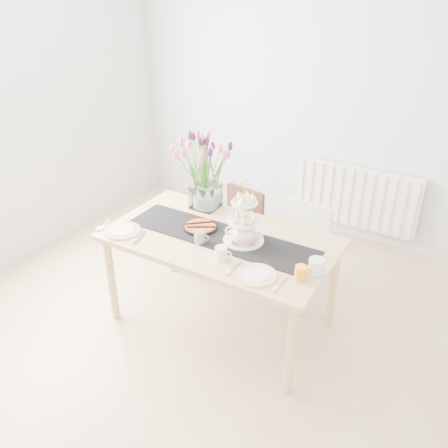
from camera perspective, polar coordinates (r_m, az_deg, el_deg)
The scene contains 16 objects.
room_shell at distance 2.78m, azimuth -5.68°, elevation 4.73°, with size 4.50×4.50×4.50m.
radiator at distance 4.77m, azimuth 15.56°, elevation 3.14°, with size 1.20×0.08×0.60m, color white.
dining_table at distance 3.36m, azimuth -0.40°, elevation -2.69°, with size 1.60×0.90×0.75m.
chair_brown at distance 4.10m, azimuth 1.68°, elevation -0.29°, with size 0.45×0.45×0.76m.
chair_white at distance 3.86m, azimuth 9.16°, elevation -2.45°, with size 0.44×0.44×0.79m.
table_runner at distance 3.32m, azimuth -0.41°, elevation -1.50°, with size 1.40×0.35×0.01m, color black.
tulip_vase at distance 3.58m, azimuth -2.30°, elevation 7.65°, with size 0.71×0.71×0.61m.
cake_stand at distance 3.21m, azimuth 2.39°, elevation -0.33°, with size 0.28×0.28×0.41m.
teapot at distance 3.18m, azimuth 2.43°, elevation -1.34°, with size 0.27×0.22×0.17m, color white, non-canonical shape.
cream_jug at distance 2.97m, azimuth 11.04°, elevation -5.03°, with size 0.10×0.10×0.10m, color silver.
tart_tin at distance 3.41m, azimuth -2.87°, elevation -0.40°, with size 0.25×0.25×0.03m.
mug_grey at distance 3.23m, azimuth -2.94°, elevation -1.59°, with size 0.07×0.07×0.09m, color gray.
mug_white at distance 3.04m, azimuth -0.34°, elevation -3.55°, with size 0.08×0.08×0.10m, color white.
mug_orange at distance 2.90m, azimuth 9.24°, elevation -5.86°, with size 0.08×0.08×0.09m, color orange.
plate_left at distance 3.46m, azimuth -12.16°, elevation -0.79°, with size 0.26×0.26×0.01m, color silver.
plate_right at distance 2.92m, azimuth 3.90°, elevation -6.15°, with size 0.25×0.25×0.01m, color white.
Camera 1 is at (1.53, -2.03, 2.42)m, focal length 38.00 mm.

